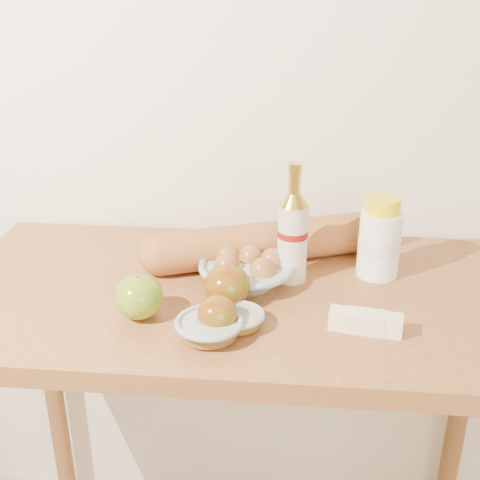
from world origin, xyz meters
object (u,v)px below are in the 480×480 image
bourbon_bottle (293,234)px  cream_bottle (380,240)px  egg_bowl (247,270)px  baguette (263,243)px  table (241,341)px

bourbon_bottle → cream_bottle: bourbon_bottle is taller
bourbon_bottle → egg_bowl: bourbon_bottle is taller
bourbon_bottle → cream_bottle: 0.18m
bourbon_bottle → baguette: bourbon_bottle is taller
cream_bottle → egg_bowl: size_ratio=0.78×
cream_bottle → egg_bowl: cream_bottle is taller
egg_bowl → baguette: baguette is taller
table → egg_bowl: 0.15m
bourbon_bottle → egg_bowl: bearing=-157.2°
table → egg_bowl: (0.01, 0.03, 0.15)m
cream_bottle → bourbon_bottle: bearing=169.2°
baguette → table: bearing=-126.0°
egg_bowl → table: bearing=-105.4°
cream_bottle → baguette: bearing=147.7°
cream_bottle → baguette: cream_bottle is taller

